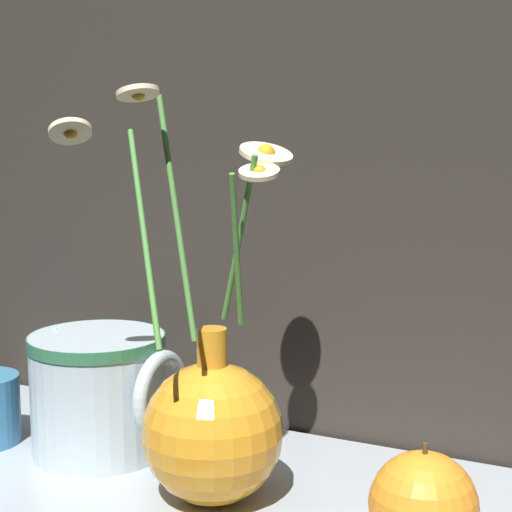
{
  "coord_description": "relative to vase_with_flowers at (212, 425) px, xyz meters",
  "views": [
    {
      "loc": [
        0.3,
        -0.65,
        0.34
      ],
      "look_at": [
        -0.01,
        0.0,
        0.23
      ],
      "focal_mm": 60.0,
      "sensor_mm": 36.0,
      "label": 1
    }
  ],
  "objects": [
    {
      "name": "ground_plane",
      "position": [
        0.04,
        0.03,
        -0.08
      ],
      "size": [
        6.0,
        6.0,
        0.0
      ],
      "primitive_type": "plane",
      "color": "black"
    },
    {
      "name": "shelf",
      "position": [
        0.04,
        0.03,
        -0.07
      ],
      "size": [
        0.84,
        0.31,
        0.01
      ],
      "color": "#9EA8B2",
      "rests_on": "ground_plane"
    },
    {
      "name": "orange_fruit",
      "position": [
        0.19,
        -0.02,
        -0.03
      ],
      "size": [
        0.08,
        0.08,
        0.09
      ],
      "color": "orange",
      "rests_on": "shelf"
    },
    {
      "name": "vase_with_flowers",
      "position": [
        0.0,
        0.0,
        0.0
      ],
      "size": [
        0.17,
        0.18,
        0.36
      ],
      "color": "orange",
      "rests_on": "shelf"
    },
    {
      "name": "ceramic_pitcher",
      "position": [
        -0.15,
        0.05,
        -0.0
      ],
      "size": [
        0.16,
        0.14,
        0.13
      ],
      "color": "silver",
      "rests_on": "shelf"
    }
  ]
}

